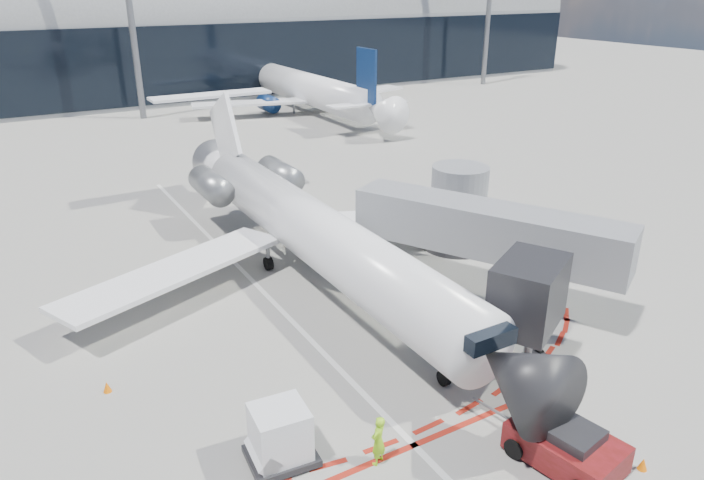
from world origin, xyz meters
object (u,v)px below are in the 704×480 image
regional_jet (308,226)px  ramp_worker (378,440)px  pushback_tug (566,446)px  uld_container (280,436)px

regional_jet → ramp_worker: size_ratio=18.04×
regional_jet → pushback_tug: regional_jet is taller
regional_jet → ramp_worker: (-4.44, -13.83, -1.78)m
pushback_tug → ramp_worker: (-5.20, 3.01, 0.25)m
uld_container → regional_jet: bearing=64.7°
regional_jet → uld_container: 14.20m
ramp_worker → uld_container: size_ratio=0.77×
pushback_tug → ramp_worker: 6.02m
ramp_worker → regional_jet: bearing=-135.3°
pushback_tug → ramp_worker: ramp_worker is taller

